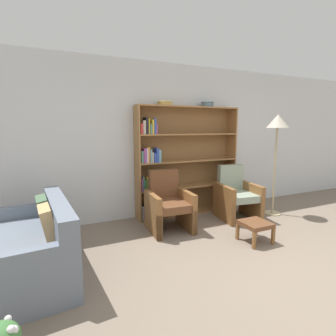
{
  "coord_description": "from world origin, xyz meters",
  "views": [
    {
      "loc": [
        -2.26,
        -1.89,
        1.63
      ],
      "look_at": [
        -0.48,
        2.03,
        0.95
      ],
      "focal_mm": 28.0,
      "sensor_mm": 36.0,
      "label": 1
    }
  ],
  "objects_px": {
    "bowl_slate": "(165,103)",
    "floor_lamp": "(277,128)",
    "bookshelf": "(179,163)",
    "bowl_sage": "(208,104)",
    "armchair_leather": "(168,204)",
    "footstool": "(255,225)",
    "armchair_cushioned": "(236,195)",
    "couch": "(28,251)"
  },
  "relations": [
    {
      "from": "couch",
      "to": "armchair_cushioned",
      "type": "height_order",
      "value": "armchair_cushioned"
    },
    {
      "from": "bowl_slate",
      "to": "armchair_leather",
      "type": "xyz_separation_m",
      "value": [
        -0.2,
        -0.58,
        -1.63
      ]
    },
    {
      "from": "floor_lamp",
      "to": "footstool",
      "type": "height_order",
      "value": "floor_lamp"
    },
    {
      "from": "floor_lamp",
      "to": "bookshelf",
      "type": "bearing_deg",
      "value": 155.57
    },
    {
      "from": "couch",
      "to": "bowl_slate",
      "type": "bearing_deg",
      "value": -65.82
    },
    {
      "from": "armchair_cushioned",
      "to": "footstool",
      "type": "xyz_separation_m",
      "value": [
        -0.41,
        -0.95,
        -0.16
      ]
    },
    {
      "from": "bowl_slate",
      "to": "floor_lamp",
      "type": "bearing_deg",
      "value": -20.4
    },
    {
      "from": "couch",
      "to": "footstool",
      "type": "distance_m",
      "value": 2.9
    },
    {
      "from": "armchair_leather",
      "to": "armchair_cushioned",
      "type": "bearing_deg",
      "value": -176.44
    },
    {
      "from": "bowl_sage",
      "to": "floor_lamp",
      "type": "bearing_deg",
      "value": -34.22
    },
    {
      "from": "bookshelf",
      "to": "bowl_slate",
      "type": "bearing_deg",
      "value": -175.2
    },
    {
      "from": "armchair_leather",
      "to": "armchair_cushioned",
      "type": "relative_size",
      "value": 1.0
    },
    {
      "from": "footstool",
      "to": "couch",
      "type": "bearing_deg",
      "value": 173.34
    },
    {
      "from": "bowl_slate",
      "to": "armchair_leather",
      "type": "distance_m",
      "value": 1.74
    },
    {
      "from": "couch",
      "to": "bowl_sage",
      "type": "bearing_deg",
      "value": -73.24
    },
    {
      "from": "floor_lamp",
      "to": "bowl_sage",
      "type": "bearing_deg",
      "value": 145.78
    },
    {
      "from": "bookshelf",
      "to": "bowl_sage",
      "type": "relative_size",
      "value": 8.29
    },
    {
      "from": "bowl_sage",
      "to": "floor_lamp",
      "type": "height_order",
      "value": "bowl_sage"
    },
    {
      "from": "footstool",
      "to": "bowl_sage",
      "type": "bearing_deg",
      "value": 84.83
    },
    {
      "from": "bookshelf",
      "to": "floor_lamp",
      "type": "height_order",
      "value": "bookshelf"
    },
    {
      "from": "armchair_leather",
      "to": "footstool",
      "type": "bearing_deg",
      "value": 138.07
    },
    {
      "from": "bookshelf",
      "to": "floor_lamp",
      "type": "relative_size",
      "value": 1.08
    },
    {
      "from": "bookshelf",
      "to": "bowl_sage",
      "type": "height_order",
      "value": "bowl_sage"
    },
    {
      "from": "bookshelf",
      "to": "armchair_leather",
      "type": "distance_m",
      "value": 0.97
    },
    {
      "from": "armchair_leather",
      "to": "bowl_sage",
      "type": "bearing_deg",
      "value": -147.79
    },
    {
      "from": "armchair_cushioned",
      "to": "floor_lamp",
      "type": "height_order",
      "value": "floor_lamp"
    },
    {
      "from": "floor_lamp",
      "to": "footstool",
      "type": "xyz_separation_m",
      "value": [
        -1.18,
        -0.82,
        -1.37
      ]
    },
    {
      "from": "couch",
      "to": "armchair_leather",
      "type": "xyz_separation_m",
      "value": [
        1.95,
        0.61,
        0.11
      ]
    },
    {
      "from": "bookshelf",
      "to": "couch",
      "type": "xyz_separation_m",
      "value": [
        -2.44,
        -1.22,
        -0.67
      ]
    },
    {
      "from": "armchair_cushioned",
      "to": "footstool",
      "type": "distance_m",
      "value": 1.05
    },
    {
      "from": "bowl_sage",
      "to": "footstool",
      "type": "xyz_separation_m",
      "value": [
        -0.14,
        -1.53,
        -1.8
      ]
    },
    {
      "from": "bookshelf",
      "to": "bowl_slate",
      "type": "relative_size",
      "value": 7.29
    },
    {
      "from": "armchair_cushioned",
      "to": "couch",
      "type": "bearing_deg",
      "value": 17.88
    },
    {
      "from": "armchair_leather",
      "to": "couch",
      "type": "bearing_deg",
      "value": 20.97
    },
    {
      "from": "bookshelf",
      "to": "footstool",
      "type": "height_order",
      "value": "bookshelf"
    },
    {
      "from": "bowl_slate",
      "to": "couch",
      "type": "relative_size",
      "value": 0.17
    },
    {
      "from": "bookshelf",
      "to": "footstool",
      "type": "bearing_deg",
      "value": -74.41
    },
    {
      "from": "bowl_slate",
      "to": "floor_lamp",
      "type": "xyz_separation_m",
      "value": [
        1.91,
        -0.71,
        -0.42
      ]
    },
    {
      "from": "bookshelf",
      "to": "couch",
      "type": "distance_m",
      "value": 2.81
    },
    {
      "from": "bookshelf",
      "to": "armchair_cushioned",
      "type": "bearing_deg",
      "value": -35.62
    },
    {
      "from": "armchair_cushioned",
      "to": "footstool",
      "type": "bearing_deg",
      "value": 73.69
    },
    {
      "from": "bowl_sage",
      "to": "footstool",
      "type": "relative_size",
      "value": 0.63
    }
  ]
}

